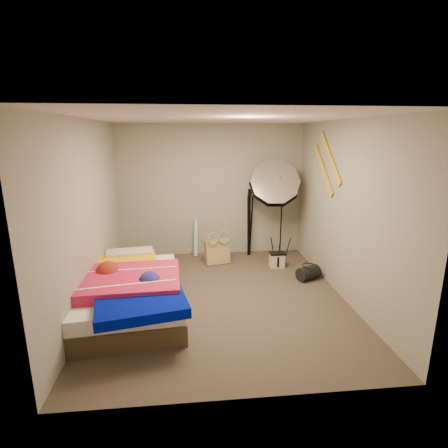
{
  "coord_description": "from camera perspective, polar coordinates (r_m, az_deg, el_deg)",
  "views": [
    {
      "loc": [
        -0.43,
        -4.6,
        2.29
      ],
      "look_at": [
        0.1,
        0.6,
        0.95
      ],
      "focal_mm": 28.0,
      "sensor_mm": 36.0,
      "label": 1
    }
  ],
  "objects": [
    {
      "name": "camera_case",
      "position": [
        6.3,
        8.62,
        -5.89
      ],
      "size": [
        0.25,
        0.18,
        0.25
      ],
      "primitive_type": "cube",
      "rotation": [
        0.0,
        0.0,
        -0.0
      ],
      "color": "beige",
      "rests_on": "floor"
    },
    {
      "name": "tote_bag",
      "position": [
        6.37,
        -1.13,
        -4.55
      ],
      "size": [
        0.49,
        0.32,
        0.46
      ],
      "primitive_type": "cube",
      "rotation": [
        -0.14,
        0.0,
        0.3
      ],
      "color": "tan",
      "rests_on": "floor"
    },
    {
      "name": "duffel_bag",
      "position": [
        5.89,
        13.62,
        -7.78
      ],
      "size": [
        0.43,
        0.36,
        0.22
      ],
      "primitive_type": "cylinder",
      "rotation": [
        0.0,
        1.57,
        0.45
      ],
      "color": "black",
      "rests_on": "floor"
    },
    {
      "name": "wall_right",
      "position": [
        5.2,
        19.12,
        2.03
      ],
      "size": [
        0.0,
        4.0,
        4.0
      ],
      "primitive_type": "plane",
      "rotation": [
        1.57,
        0.0,
        -1.57
      ],
      "color": "#989C8C",
      "rests_on": "floor"
    },
    {
      "name": "bed",
      "position": [
        4.85,
        -15.37,
        -10.55
      ],
      "size": [
        1.63,
        2.24,
        0.58
      ],
      "color": "#4B3B27",
      "rests_on": "floor"
    },
    {
      "name": "photo_umbrella",
      "position": [
        6.46,
        8.25,
        6.38
      ],
      "size": [
        1.2,
        0.93,
        1.96
      ],
      "color": "black",
      "rests_on": "floor"
    },
    {
      "name": "wrapping_roll",
      "position": [
        6.79,
        -4.62,
        -2.3
      ],
      "size": [
        0.12,
        0.21,
        0.7
      ],
      "primitive_type": "cylinder",
      "rotation": [
        -0.17,
        0.0,
        -0.2
      ],
      "color": "#60C0D9",
      "rests_on": "floor"
    },
    {
      "name": "wall_front",
      "position": [
        2.84,
        3.37,
        -7.19
      ],
      "size": [
        3.5,
        0.0,
        3.5
      ],
      "primitive_type": "plane",
      "rotation": [
        -1.57,
        0.0,
        0.0
      ],
      "color": "#989C8C",
      "rests_on": "floor"
    },
    {
      "name": "ceiling",
      "position": [
        4.63,
        -0.5,
        16.96
      ],
      "size": [
        4.0,
        4.0,
        0.0
      ],
      "primitive_type": "plane",
      "rotation": [
        3.14,
        0.0,
        0.0
      ],
      "color": "silver",
      "rests_on": "wall_back"
    },
    {
      "name": "wall_stripe_upper",
      "position": [
        5.65,
        16.97,
        10.3
      ],
      "size": [
        0.02,
        0.91,
        0.78
      ],
      "primitive_type": "cube",
      "rotation": [
        0.7,
        0.0,
        0.0
      ],
      "color": "gold",
      "rests_on": "wall_right"
    },
    {
      "name": "wall_stripe_lower",
      "position": [
        5.89,
        15.89,
        8.57
      ],
      "size": [
        0.02,
        0.91,
        0.78
      ],
      "primitive_type": "cube",
      "rotation": [
        0.7,
        0.0,
        0.0
      ],
      "color": "gold",
      "rests_on": "wall_right"
    },
    {
      "name": "camera_tripod",
      "position": [
        6.69,
        4.17,
        1.01
      ],
      "size": [
        0.08,
        0.08,
        1.3
      ],
      "color": "black",
      "rests_on": "floor"
    },
    {
      "name": "floor",
      "position": [
        5.16,
        -0.43,
        -11.97
      ],
      "size": [
        4.0,
        4.0,
        0.0
      ],
      "primitive_type": "plane",
      "color": "#4D4239",
      "rests_on": "ground"
    },
    {
      "name": "wall_left",
      "position": [
        4.9,
        -21.29,
        1.11
      ],
      "size": [
        0.0,
        4.0,
        4.0
      ],
      "primitive_type": "plane",
      "rotation": [
        1.57,
        0.0,
        1.57
      ],
      "color": "#989C8C",
      "rests_on": "floor"
    },
    {
      "name": "wall_back",
      "position": [
        6.7,
        -2.08,
        5.43
      ],
      "size": [
        3.5,
        0.0,
        3.5
      ],
      "primitive_type": "plane",
      "rotation": [
        1.57,
        0.0,
        0.0
      ],
      "color": "#989C8C",
      "rests_on": "floor"
    }
  ]
}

